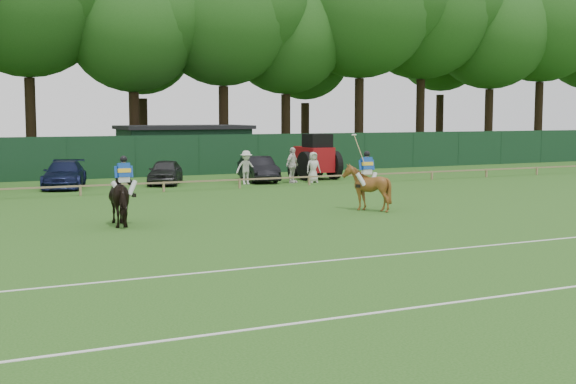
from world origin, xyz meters
TOP-DOWN VIEW (x-y plane):
  - ground at (0.00, 0.00)m, footprint 160.00×160.00m
  - horse_dark at (-3.46, 7.69)m, footprint 1.09×2.25m
  - horse_chestnut at (6.09, 7.45)m, footprint 1.73×1.88m
  - sedan_navy at (-3.00, 22.19)m, footprint 3.18×5.13m
  - hatch_grey at (2.26, 21.88)m, footprint 3.08×4.26m
  - estate_black at (7.49, 21.29)m, footprint 2.13×4.45m
  - spectator_left at (6.20, 19.96)m, footprint 1.21×0.73m
  - spectator_mid at (8.79, 19.60)m, footprint 1.23×1.03m
  - spectator_right at (9.91, 19.25)m, footprint 0.86×0.58m
  - rider_dark at (-3.46, 7.67)m, footprint 0.94×0.38m
  - rider_chestnut at (6.08, 7.44)m, footprint 0.93×0.65m
  - pitch_lines at (0.00, -3.50)m, footprint 60.00×5.10m
  - pitch_rail at (0.00, 18.00)m, footprint 62.10×0.10m
  - perimeter_fence at (0.00, 27.00)m, footprint 92.08×0.08m
  - utility_shed at (6.00, 30.00)m, footprint 8.40×4.40m
  - tree_row at (2.00, 35.00)m, footprint 96.00×12.00m
  - tractor at (11.12, 21.33)m, footprint 2.22×3.17m

SIDE VIEW (x-z plane):
  - ground at x=0.00m, z-range 0.00..0.00m
  - tree_row at x=2.00m, z-range -10.50..10.50m
  - pitch_lines at x=0.00m, z-range 0.00..0.01m
  - pitch_rail at x=0.00m, z-range 0.20..0.70m
  - hatch_grey at x=2.26m, z-range 0.00..1.35m
  - sedan_navy at x=-3.00m, z-range 0.00..1.39m
  - estate_black at x=7.49m, z-range 0.00..1.41m
  - spectator_right at x=9.91m, z-range 0.00..1.70m
  - spectator_left at x=6.20m, z-range 0.00..1.82m
  - horse_chestnut at x=6.09m, z-range 0.00..1.83m
  - horse_dark at x=-3.46m, z-range 0.00..1.87m
  - spectator_mid at x=8.79m, z-range 0.00..1.97m
  - tractor at x=11.12m, z-range -0.07..2.57m
  - perimeter_fence at x=0.00m, z-range 0.00..2.50m
  - utility_shed at x=6.00m, z-range 0.02..3.06m
  - rider_chestnut at x=6.08m, z-range 0.69..2.74m
  - rider_dark at x=-3.46m, z-range 1.03..2.44m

